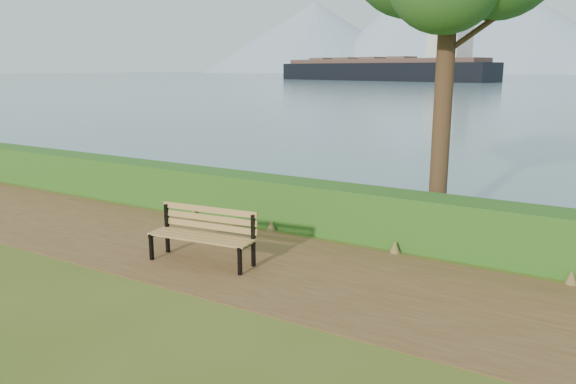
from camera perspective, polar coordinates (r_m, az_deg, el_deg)
The scene contains 5 objects.
ground at distance 9.46m, azimuth -2.95°, elevation -7.98°, with size 140.00×140.00×0.00m, color #425217.
path at distance 9.69m, azimuth -1.94°, elevation -7.43°, with size 40.00×3.40×0.01m, color brown.
hedge at distance 11.45m, azimuth 4.40°, elevation -1.74°, with size 32.00×0.85×1.00m, color #1E4A15.
bench at distance 9.81m, azimuth -8.52°, elevation -3.97°, with size 1.95×0.78×0.95m.
cargo_ship at distance 157.56m, azimuth 9.97°, elevation 12.15°, with size 66.03×26.26×19.89m.
Camera 1 is at (5.05, -7.29, 3.30)m, focal length 35.00 mm.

